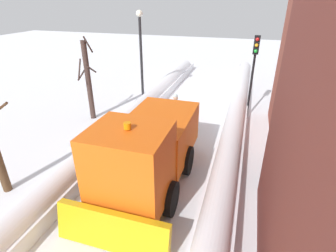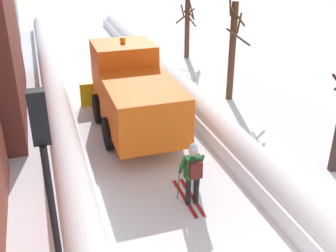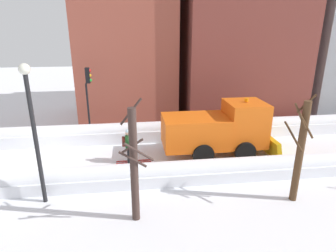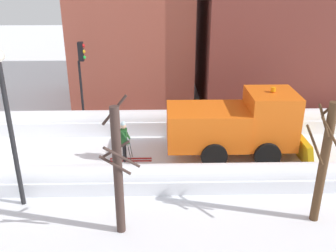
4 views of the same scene
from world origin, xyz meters
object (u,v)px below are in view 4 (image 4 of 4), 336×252
at_px(skier, 124,139).
at_px(bare_tree_near, 118,171).
at_px(street_lamp, 8,113).
at_px(bare_tree_mid, 323,162).
at_px(plow_truck, 237,124).
at_px(traffic_light_pole, 82,70).

distance_m(skier, bare_tree_near, 4.86).
height_order(street_lamp, bare_tree_mid, street_lamp).
distance_m(skier, street_lamp, 5.18).
height_order(plow_truck, street_lamp, street_lamp).
xyz_separation_m(traffic_light_pole, bare_tree_near, (8.23, 2.52, -0.94)).
relative_size(plow_truck, bare_tree_near, 1.35).
bearing_deg(street_lamp, skier, 133.57).
bearing_deg(bare_tree_mid, traffic_light_pole, -131.45).
bearing_deg(skier, bare_tree_near, 3.38).
distance_m(street_lamp, bare_tree_near, 4.12).
xyz_separation_m(skier, bare_tree_near, (4.71, 0.28, 1.17)).
height_order(plow_truck, bare_tree_mid, bare_tree_mid).
bearing_deg(street_lamp, bare_tree_mid, 83.52).
xyz_separation_m(skier, traffic_light_pole, (-3.51, -2.24, 2.10)).
distance_m(bare_tree_near, bare_tree_mid, 6.32).
relative_size(plow_truck, bare_tree_mid, 1.38).
height_order(plow_truck, traffic_light_pole, traffic_light_pole).
bearing_deg(street_lamp, bare_tree_near, 66.47).
distance_m(traffic_light_pole, bare_tree_mid, 11.81).
bearing_deg(traffic_light_pole, bare_tree_mid, 48.55).
bearing_deg(bare_tree_near, skier, -176.62).
bearing_deg(bare_tree_mid, skier, -123.00).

